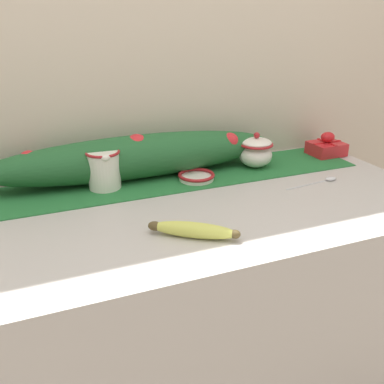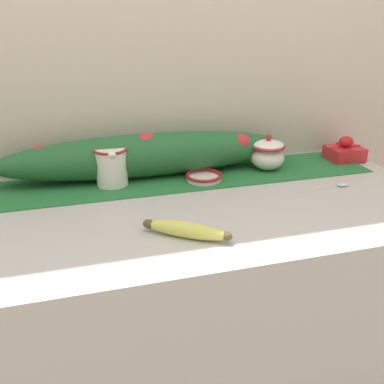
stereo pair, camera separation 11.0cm
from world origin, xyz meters
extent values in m
cube|color=#B7B2AD|center=(0.00, 0.00, 0.44)|extent=(1.54, 0.65, 0.89)
cube|color=beige|center=(0.00, 0.35, 1.20)|extent=(2.34, 0.04, 2.40)
cube|color=#236B33|center=(0.00, 0.20, 0.89)|extent=(1.42, 0.23, 0.00)
cylinder|color=white|center=(-0.11, 0.20, 0.94)|extent=(0.09, 0.09, 0.11)
torus|color=#A31E23|center=(-0.11, 0.20, 1.00)|extent=(0.10, 0.10, 0.01)
torus|color=white|center=(-0.11, 0.26, 0.95)|extent=(0.06, 0.01, 0.06)
ellipsoid|color=white|center=(-0.11, 0.16, 0.99)|extent=(0.03, 0.02, 0.02)
ellipsoid|color=white|center=(0.39, 0.20, 0.93)|extent=(0.11, 0.11, 0.08)
torus|color=#A31E23|center=(0.39, 0.20, 0.96)|extent=(0.11, 0.11, 0.01)
ellipsoid|color=white|center=(0.39, 0.20, 0.97)|extent=(0.10, 0.10, 0.03)
sphere|color=#A31E23|center=(0.39, 0.20, 0.99)|extent=(0.02, 0.02, 0.02)
cylinder|color=white|center=(0.16, 0.16, 0.89)|extent=(0.11, 0.11, 0.01)
torus|color=#A31E23|center=(0.16, 0.16, 0.90)|extent=(0.11, 0.11, 0.01)
ellipsoid|color=#CCD156|center=(0.02, -0.17, 0.90)|extent=(0.19, 0.14, 0.04)
ellipsoid|color=brown|center=(-0.06, -0.12, 0.90)|extent=(0.04, 0.04, 0.02)
ellipsoid|color=brown|center=(0.09, -0.22, 0.90)|extent=(0.03, 0.03, 0.02)
cube|color=silver|center=(0.45, 0.00, 0.89)|extent=(0.15, 0.02, 0.00)
ellipsoid|color=silver|center=(0.54, 0.01, 0.89)|extent=(0.04, 0.03, 0.01)
cube|color=red|center=(0.69, 0.22, 0.91)|extent=(0.12, 0.10, 0.04)
cube|color=red|center=(0.69, 0.22, 0.93)|extent=(0.12, 0.01, 0.00)
cube|color=red|center=(0.69, 0.22, 0.93)|extent=(0.01, 0.10, 0.00)
ellipsoid|color=red|center=(0.69, 0.22, 0.95)|extent=(0.05, 0.04, 0.04)
ellipsoid|color=#235B2D|center=(0.00, 0.25, 0.95)|extent=(0.91, 0.15, 0.13)
sphere|color=red|center=(-0.31, 0.26, 0.98)|extent=(0.06, 0.06, 0.06)
sphere|color=red|center=(-0.15, 0.27, 0.97)|extent=(0.06, 0.06, 0.06)
sphere|color=red|center=(0.00, 0.24, 0.99)|extent=(0.08, 0.08, 0.08)
sphere|color=red|center=(0.15, 0.26, 0.97)|extent=(0.06, 0.06, 0.06)
sphere|color=red|center=(0.31, 0.23, 0.98)|extent=(0.06, 0.06, 0.06)
camera|label=1|loc=(-0.31, -0.97, 1.36)|focal=40.00mm
camera|label=2|loc=(-0.21, -1.00, 1.36)|focal=40.00mm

